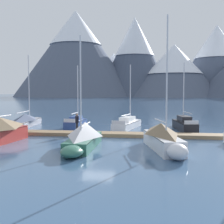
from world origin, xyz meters
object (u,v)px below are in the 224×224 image
Objects in this scene: sailboat_nearest_berth at (27,120)px; sailboat_far_berth at (129,123)px; sailboat_mid_dock_starboard at (83,136)px; sailboat_end_of_dock at (183,124)px; sailboat_mid_dock_port at (77,122)px; person_on_dock at (77,122)px; sailboat_outer_slip at (163,137)px.

sailboat_nearest_berth reaches higher than sailboat_far_berth.
sailboat_mid_dock_starboard is 13.94m from sailboat_end_of_dock.
sailboat_mid_dock_starboard is at bearing -70.67° from sailboat_mid_dock_port.
sailboat_nearest_berth is 1.17× the size of sailboat_end_of_dock.
sailboat_far_berth is 7.63m from person_on_dock.
sailboat_outer_slip is (15.55, -11.09, 0.18)m from sailboat_nearest_berth.
sailboat_outer_slip is at bearing -99.92° from sailboat_end_of_dock.
sailboat_nearest_berth reaches higher than sailboat_end_of_dock.
sailboat_mid_dock_starboard is at bearing -176.71° from sailboat_outer_slip.
sailboat_nearest_berth is at bearing 142.60° from person_on_dock.
sailboat_outer_slip reaches higher than sailboat_nearest_berth.
sailboat_mid_dock_port is 0.89× the size of sailboat_mid_dock_starboard.
sailboat_outer_slip reaches higher than sailboat_far_berth.
sailboat_mid_dock_starboard reaches higher than sailboat_far_berth.
sailboat_outer_slip is (3.80, -11.61, 0.37)m from sailboat_far_berth.
sailboat_mid_dock_port is 0.93× the size of sailboat_far_berth.
sailboat_mid_dock_port is at bearing 107.05° from person_on_dock.
sailboat_end_of_dock is (17.55, 0.32, -0.11)m from sailboat_nearest_berth.
sailboat_nearest_berth is 9.91m from person_on_dock.
person_on_dock is (-9.69, -6.33, 0.69)m from sailboat_end_of_dock.
sailboat_far_berth is (5.67, 0.73, -0.05)m from sailboat_mid_dock_port.
sailboat_mid_dock_port is at bearing -172.70° from sailboat_far_berth.
sailboat_mid_dock_port is 5.71m from sailboat_far_berth.
sailboat_nearest_berth is 11.76m from sailboat_far_berth.
sailboat_end_of_dock is (2.00, 11.41, -0.29)m from sailboat_outer_slip.
sailboat_outer_slip reaches higher than sailboat_end_of_dock.
sailboat_end_of_dock reaches higher than sailboat_far_berth.
sailboat_outer_slip is (9.47, -10.88, 0.32)m from sailboat_mid_dock_port.
sailboat_mid_dock_port is 0.98× the size of sailboat_end_of_dock.
sailboat_far_berth is at bearing 81.72° from sailboat_mid_dock_starboard.
sailboat_mid_dock_port is 4.04× the size of person_on_dock.
sailboat_nearest_berth is at bearing 131.26° from sailboat_mid_dock_starboard.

